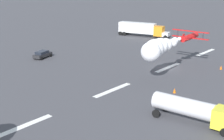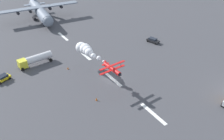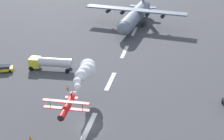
# 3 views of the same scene
# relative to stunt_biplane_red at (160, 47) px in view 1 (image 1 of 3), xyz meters

# --- Properties ---
(ground_plane) EXTENTS (440.00, 440.00, 0.00)m
(ground_plane) POSITION_rel_stunt_biplane_red_xyz_m (-7.83, -2.98, -5.72)
(ground_plane) COLOR #424247
(ground_plane) RESTS_ON ground
(runway_stripe_3) EXTENTS (8.00, 0.90, 0.01)m
(runway_stripe_3) POSITION_rel_stunt_biplane_red_xyz_m (-23.91, -2.98, -5.72)
(runway_stripe_3) COLOR white
(runway_stripe_3) RESTS_ON ground
(runway_stripe_4) EXTENTS (8.00, 0.90, 0.01)m
(runway_stripe_4) POSITION_rel_stunt_biplane_red_xyz_m (-7.83, -2.98, -5.72)
(runway_stripe_4) COLOR white
(runway_stripe_4) RESTS_ON ground
(runway_stripe_5) EXTENTS (8.00, 0.90, 0.01)m
(runway_stripe_5) POSITION_rel_stunt_biplane_red_xyz_m (8.25, -2.98, -5.72)
(runway_stripe_5) COLOR white
(runway_stripe_5) RESTS_ON ground
(runway_stripe_6) EXTENTS (8.00, 0.90, 0.01)m
(runway_stripe_6) POSITION_rel_stunt_biplane_red_xyz_m (24.33, -2.98, -5.72)
(runway_stripe_6) COLOR white
(runway_stripe_6) RESTS_ON ground
(stunt_biplane_red) EXTENTS (19.40, 7.21, 3.21)m
(stunt_biplane_red) POSITION_rel_stunt_biplane_red_xyz_m (0.00, 0.00, 0.00)
(stunt_biplane_red) COLOR red
(semi_truck_orange) EXTENTS (6.38, 14.54, 3.70)m
(semi_truck_orange) POSITION_rel_stunt_biplane_red_xyz_m (-29.95, -24.90, -3.60)
(semi_truck_orange) COLOR silver
(semi_truck_orange) RESTS_ON ground
(fuel_tanker_truck) EXTENTS (3.51, 9.95, 2.90)m
(fuel_tanker_truck) POSITION_rel_stunt_biplane_red_xyz_m (10.64, 11.59, -3.97)
(fuel_tanker_truck) COLOR yellow
(fuel_tanker_truck) RESTS_ON ground
(followme_car_yellow) EXTENTS (4.67, 2.87, 1.52)m
(followme_car_yellow) POSITION_rel_stunt_biplane_red_xyz_m (3.10, -26.65, -4.91)
(followme_car_yellow) COLOR #262628
(followme_car_yellow) RESTS_ON ground
(traffic_cone_near) EXTENTS (0.44, 0.44, 0.75)m
(traffic_cone_near) POSITION_rel_stunt_biplane_red_xyz_m (-13.13, 5.06, -5.35)
(traffic_cone_near) COLOR orange
(traffic_cone_near) RESTS_ON ground
(traffic_cone_far) EXTENTS (0.44, 0.44, 0.75)m
(traffic_cone_far) POSITION_rel_stunt_biplane_red_xyz_m (3.19, 4.82, -5.35)
(traffic_cone_far) COLOR orange
(traffic_cone_far) RESTS_ON ground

